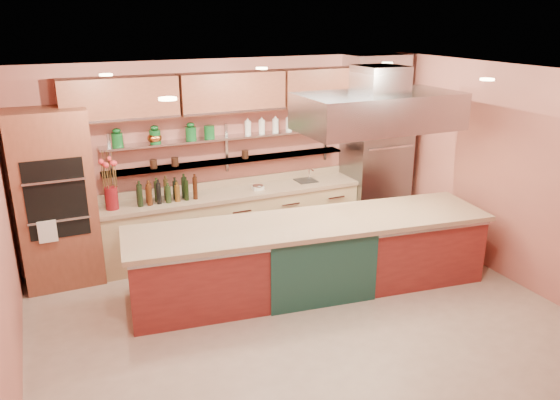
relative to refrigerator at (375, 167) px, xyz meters
name	(u,v)px	position (x,y,z in m)	size (l,w,h in m)	color
floor	(303,320)	(-2.35, -2.14, -1.06)	(6.00, 5.00, 0.02)	tan
ceiling	(307,75)	(-2.35, -2.14, 1.75)	(6.00, 5.00, 0.02)	black
wall_back	(229,155)	(-2.35, 0.36, 0.35)	(6.00, 0.04, 2.80)	#B06153
wall_front	(467,317)	(-2.35, -4.64, 0.35)	(6.00, 0.04, 2.80)	#B06153
wall_right	(511,175)	(0.65, -2.14, 0.35)	(0.04, 5.00, 2.80)	#B06153
oven_stack	(56,199)	(-4.80, 0.04, 0.10)	(0.95, 0.64, 2.30)	brown
refrigerator	(375,167)	(0.00, 0.00, 0.00)	(0.95, 0.72, 2.10)	slate
back_counter	(235,221)	(-2.40, 0.06, -0.58)	(3.84, 0.64, 0.93)	tan
wall_shelf_lower	(229,161)	(-2.40, 0.23, 0.30)	(3.60, 0.26, 0.03)	#A7AAAE
wall_shelf_upper	(228,137)	(-2.40, 0.23, 0.65)	(3.60, 0.26, 0.03)	#A7AAAE
upper_cabinets	(232,92)	(-2.35, 0.18, 1.30)	(4.60, 0.36, 0.55)	brown
range_hood	(378,111)	(-1.03, -1.50, 1.20)	(2.00, 1.00, 0.45)	#A7AAAE
ceiling_downlights	(298,77)	(-2.35, -1.94, 1.72)	(4.00, 2.80, 0.02)	#FFE5A5
island	(311,256)	(-1.93, -1.50, -0.58)	(4.50, 0.98, 0.94)	maroon
flower_vase	(112,198)	(-4.12, 0.01, 0.03)	(0.17, 0.17, 0.30)	maroon
oil_bottle_cluster	(167,192)	(-3.38, 0.01, 0.02)	(0.88, 0.25, 0.28)	black
kitchen_scale	(258,187)	(-2.04, 0.01, -0.08)	(0.16, 0.12, 0.09)	silver
bar_faucet	(309,174)	(-1.15, 0.11, -0.02)	(0.03, 0.03, 0.20)	white
copper_kettle	(154,138)	(-3.47, 0.23, 0.74)	(0.18, 0.18, 0.14)	#B45F29
green_canister	(209,132)	(-2.68, 0.23, 0.75)	(0.15, 0.15, 0.18)	#104C1D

